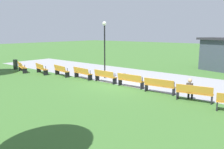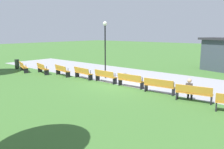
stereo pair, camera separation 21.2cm
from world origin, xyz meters
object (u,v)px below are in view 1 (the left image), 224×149
object	(u,v)px
bench_2	(61,70)
kiosk	(222,54)
bench_1	(41,68)
person_seated	(190,89)
trash_bin	(15,64)
bench_3	(82,73)
lamp_post	(105,40)
bench_0	(22,67)
bench_4	(105,76)
bench_5	(130,80)
bench_7	(194,93)
bench_6	(159,86)

from	to	relation	value
bench_2	kiosk	bearing A→B (deg)	60.36
bench_1	person_seated	bearing A→B (deg)	16.61
bench_1	trash_bin	world-z (taller)	trash_bin
bench_3	trash_bin	size ratio (longest dim) A/B	1.99
person_seated	lamp_post	distance (m)	7.93
trash_bin	bench_1	bearing A→B (deg)	1.96
lamp_post	bench_0	bearing A→B (deg)	-160.03
bench_1	person_seated	world-z (taller)	person_seated
bench_4	kiosk	bearing A→B (deg)	67.27
bench_1	person_seated	distance (m)	12.86
bench_2	kiosk	distance (m)	14.69
bench_5	kiosk	xyz separation A→B (m)	(2.77, 10.80, 1.09)
person_seated	kiosk	distance (m)	11.29
bench_0	person_seated	xyz separation A→B (m)	(14.96, 1.17, 0.16)
bench_7	bench_0	bearing A→B (deg)	173.93
bench_0	kiosk	xyz separation A→B (m)	(13.64, 12.34, 1.09)
bench_3	bench_5	bearing A→B (deg)	8.07
bench_0	trash_bin	xyz separation A→B (m)	(-2.02, 0.47, -0.00)
bench_5	bench_0	bearing A→B (deg)	-173.98
bench_0	trash_bin	size ratio (longest dim) A/B	2.01
bench_3	bench_5	size ratio (longest dim) A/B	1.01
bench_7	trash_bin	bearing A→B (deg)	171.91
bench_2	bench_6	distance (m)	8.79
bench_4	bench_7	world-z (taller)	same
bench_5	kiosk	distance (m)	11.21
bench_1	lamp_post	size ratio (longest dim) A/B	0.43
trash_bin	kiosk	world-z (taller)	kiosk
bench_1	trash_bin	bearing A→B (deg)	-163.91
bench_6	bench_1	bearing A→B (deg)	177.96
person_seated	kiosk	size ratio (longest dim) A/B	0.27
bench_2	lamp_post	distance (m)	4.47
bench_3	kiosk	distance (m)	13.14
bench_1	bench_2	bearing A→B (deg)	26.19
bench_0	trash_bin	bearing A→B (deg)	-174.88
bench_2	bench_6	world-z (taller)	same
bench_7	bench_1	bearing A→B (deg)	171.92
lamp_post	kiosk	bearing A→B (deg)	57.65
trash_bin	bench_6	bearing A→B (deg)	3.45
bench_0	lamp_post	world-z (taller)	lamp_post
bench_4	lamp_post	distance (m)	3.01
bench_5	person_seated	xyz separation A→B (m)	(4.10, -0.37, 0.16)
bench_1	kiosk	bearing A→B (deg)	59.64
bench_5	lamp_post	bearing A→B (deg)	157.80
bench_5	bench_7	size ratio (longest dim) A/B	0.98
bench_4	kiosk	xyz separation A→B (m)	(4.98, 10.80, 1.09)
lamp_post	kiosk	size ratio (longest dim) A/B	0.97
bench_5	bench_7	world-z (taller)	same
bench_2	bench_3	distance (m)	2.21
bench_4	kiosk	size ratio (longest dim) A/B	0.41
bench_3	bench_4	size ratio (longest dim) A/B	1.01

